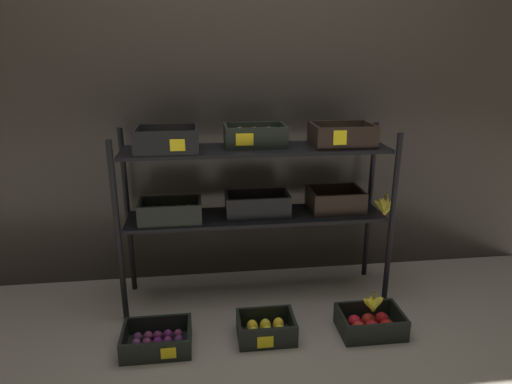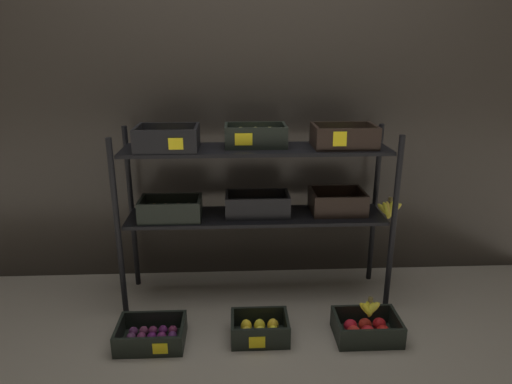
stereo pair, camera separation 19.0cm
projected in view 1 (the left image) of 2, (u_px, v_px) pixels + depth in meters
The scene contains 7 objects.
ground_plane at pixel (256, 295), 2.80m from camera, with size 10.00×10.00×0.00m, color gray.
storefront_wall at pixel (249, 106), 2.80m from camera, with size 3.92×0.12×2.24m, color #2D2823.
display_rack at pixel (258, 180), 2.57m from camera, with size 1.66×0.38×1.06m.
crate_ground_plum at pixel (157, 341), 2.29m from camera, with size 0.35×0.25×0.11m.
crate_ground_lemon at pixel (266, 329), 2.37m from camera, with size 0.30×0.22×0.12m.
crate_ground_apple_red at pixel (370, 324), 2.43m from camera, with size 0.34×0.24×0.12m.
banana_bunch_loose at pixel (373, 304), 2.39m from camera, with size 0.13×0.04×0.12m.
Camera 1 is at (-0.31, -2.44, 1.48)m, focal length 31.55 mm.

